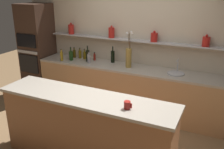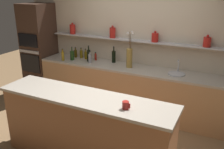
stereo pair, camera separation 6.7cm
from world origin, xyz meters
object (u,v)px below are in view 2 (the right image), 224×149
Objects in this scene: oven_tower at (39,50)px; bottle_oil_7 at (76,53)px; bottle_wine_0 at (89,55)px; bottle_spirit_3 at (90,58)px; flower_vase at (129,57)px; bottle_wine_1 at (72,55)px; coffee_mug at (126,105)px; bottle_oil_8 at (81,54)px; bottle_sauce_6 at (96,57)px; bottle_wine_5 at (114,56)px; sink_fixture at (177,73)px; bottle_oil_4 at (63,56)px; bottle_oil_2 at (86,55)px.

bottle_oil_7 is (0.90, 0.15, -0.02)m from oven_tower.
bottle_wine_0 is 1.39× the size of bottle_spirit_3.
bottle_wine_0 is (-0.92, 0.01, -0.09)m from flower_vase.
bottle_wine_1 is at bearing -3.44° from oven_tower.
coffee_mug is (1.98, -1.73, 0.05)m from bottle_wine_1.
bottle_oil_8 is (0.14, 0.01, -0.00)m from bottle_oil_7.
oven_tower is at bearing 148.64° from coffee_mug.
flower_vase is 0.85m from bottle_sauce_6.
oven_tower is 6.14× the size of bottle_wine_5.
bottle_wine_0 is (-1.83, 0.01, 0.10)m from sink_fixture.
oven_tower is 11.88× the size of bottle_sauce_6.
bottle_spirit_3 is (0.08, -0.08, -0.03)m from bottle_wine_0.
oven_tower is at bearing -179.24° from bottle_wine_0.
bottle_wine_0 reaches higher than bottle_sauce_6.
bottle_oil_4 is 1.12× the size of bottle_oil_8.
sink_fixture is (0.91, 0.01, -0.19)m from flower_vase.
bottle_sauce_6 is 0.76× the size of bottle_oil_8.
bottle_sauce_6 is at bearing 54.62° from bottle_wine_0.
flower_vase reaches higher than bottle_spirit_3.
oven_tower is at bearing -179.78° from sink_fixture.
coffee_mug is (2.14, -1.61, 0.04)m from bottle_oil_4.
flower_vase is at bearing 2.85° from bottle_wine_1.
bottle_spirit_3 is at bearing -177.47° from sink_fixture.
bottle_oil_2 is 0.49m from bottle_oil_4.
coffee_mug is at bearing -31.36° from oven_tower.
coffee_mug is at bearing -68.62° from flower_vase.
sink_fixture is at bearing -3.88° from bottle_oil_8.
sink_fixture reaches higher than bottle_oil_2.
bottle_wine_1 is 1.63× the size of bottle_sauce_6.
oven_tower reaches higher than bottle_oil_4.
bottle_wine_1 reaches higher than bottle_oil_2.
bottle_oil_2 is 0.24m from bottle_sauce_6.
bottle_oil_8 is 2.24× the size of coffee_mug.
bottle_oil_4 is at bearing -139.25° from bottle_oil_2.
bottle_wine_5 reaches higher than bottle_sauce_6.
sink_fixture is (3.15, 0.01, -0.08)m from oven_tower.
sink_fixture is at bearing -3.50° from bottle_oil_7.
bottle_oil_4 is at bearing 143.01° from coffee_mug.
bottle_wine_1 is at bearing -165.74° from bottle_wine_5.
flower_vase reaches higher than bottle_oil_7.
bottle_oil_8 is (-0.35, 0.22, -0.01)m from bottle_spirit_3.
sink_fixture is at bearing -0.17° from bottle_wine_0.
bottle_wine_5 is at bearing 173.43° from sink_fixture.
bottle_oil_2 is 1.28× the size of bottle_sauce_6.
bottle_wine_1 is 1.28× the size of bottle_oil_2.
oven_tower reaches higher than bottle_oil_2.
bottle_oil_4 is (-2.35, -0.19, 0.08)m from sink_fixture.
bottle_wine_0 reaches higher than bottle_oil_7.
bottle_spirit_3 is at bearing -93.66° from bottle_sauce_6.
oven_tower is 7.27× the size of bottle_wine_1.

